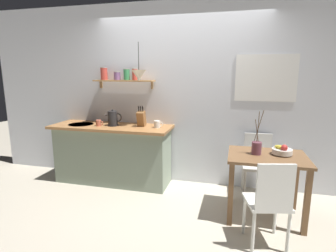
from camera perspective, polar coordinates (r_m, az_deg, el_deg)
ground_plane at (r=3.83m, az=0.55°, el=-14.88°), size 14.00×14.00×0.00m
back_wall at (r=4.05m, az=5.63°, el=6.46°), size 6.80×0.11×2.70m
kitchen_counter at (r=4.27m, az=-11.64°, el=-5.72°), size 1.83×0.63×0.90m
wall_shelf at (r=4.20m, az=-10.07°, el=10.20°), size 0.95×0.20×0.32m
dining_table at (r=3.33m, az=20.18°, el=-8.17°), size 0.87×0.67×0.76m
dining_chair_near at (r=2.82m, az=20.77°, el=-14.51°), size 0.47×0.46×0.90m
dining_chair_far at (r=3.96m, az=18.52°, el=-7.08°), size 0.44×0.43×0.85m
fruit_bowl at (r=3.35m, az=23.05°, el=-4.85°), size 0.22×0.22×0.13m
twig_vase at (r=3.27m, az=18.27°, el=-4.34°), size 0.11×0.11×0.51m
electric_kettle at (r=4.10m, az=-11.61°, el=1.58°), size 0.26×0.17×0.25m
knife_block at (r=3.98m, az=-5.67°, el=1.62°), size 0.11×0.16×0.31m
coffee_mug_by_sink at (r=4.14m, az=-14.48°, el=0.63°), size 0.12×0.08×0.09m
coffee_mug_spare at (r=3.89m, az=-2.29°, el=0.38°), size 0.14×0.09×0.10m
pendant_lamp at (r=3.88m, az=-6.19°, el=10.66°), size 0.20×0.20×0.53m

